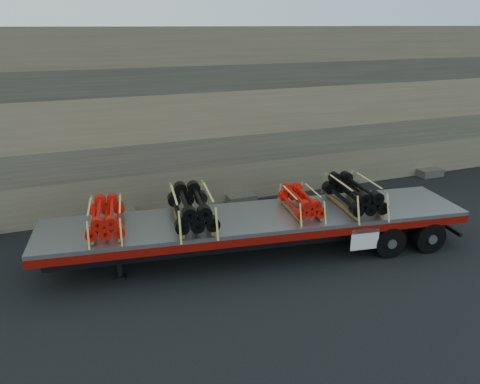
{
  "coord_description": "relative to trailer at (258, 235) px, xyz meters",
  "views": [
    {
      "loc": [
        -4.81,
        -12.29,
        7.08
      ],
      "look_at": [
        0.75,
        1.71,
        1.65
      ],
      "focal_mm": 35.0,
      "sensor_mm": 36.0,
      "label": 1
    }
  ],
  "objects": [
    {
      "name": "ground",
      "position": [
        -0.77,
        -0.24,
        -0.67
      ],
      "size": [
        120.0,
        120.0,
        0.0
      ],
      "primitive_type": "plane",
      "color": "black",
      "rests_on": "ground"
    },
    {
      "name": "rock_wall",
      "position": [
        -0.77,
        6.26,
        2.83
      ],
      "size": [
        44.0,
        3.0,
        7.0
      ],
      "primitive_type": "cube",
      "color": "#7A6B54",
      "rests_on": "ground"
    },
    {
      "name": "trailer",
      "position": [
        0.0,
        0.0,
        0.0
      ],
      "size": [
        13.73,
        4.51,
        1.35
      ],
      "primitive_type": null,
      "rotation": [
        0.0,
        0.0,
        -0.14
      ],
      "color": "#9A9CA0",
      "rests_on": "ground"
    },
    {
      "name": "bundle_front",
      "position": [
        -4.58,
        0.67,
        1.05
      ],
      "size": [
        1.34,
        2.23,
        0.75
      ],
      "primitive_type": null,
      "rotation": [
        0.0,
        0.0,
        -0.14
      ],
      "color": "red",
      "rests_on": "trailer"
    },
    {
      "name": "bundle_midfront",
      "position": [
        -2.07,
        0.3,
        1.12
      ],
      "size": [
        1.61,
        2.68,
        0.9
      ],
      "primitive_type": null,
      "rotation": [
        0.0,
        0.0,
        -0.14
      ],
      "color": "black",
      "rests_on": "trailer"
    },
    {
      "name": "bundle_midrear",
      "position": [
        1.42,
        -0.21,
        1.01
      ],
      "size": [
        1.22,
        2.02,
        0.67
      ],
      "primitive_type": null,
      "rotation": [
        0.0,
        0.0,
        -0.14
      ],
      "color": "red",
      "rests_on": "trailer"
    },
    {
      "name": "bundle_rear",
      "position": [
        3.24,
        -0.47,
        1.1
      ],
      "size": [
        1.54,
        2.57,
        0.86
      ],
      "primitive_type": null,
      "rotation": [
        0.0,
        0.0,
        -0.14
      ],
      "color": "black",
      "rests_on": "trailer"
    }
  ]
}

